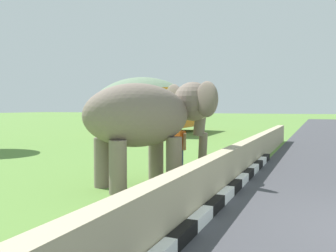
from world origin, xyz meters
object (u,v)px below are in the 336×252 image
object	(u,v)px
person_handler	(179,146)
cow_mid	(174,125)
elephant	(150,117)
bus_orange	(174,108)
cow_near	(168,124)

from	to	relation	value
person_handler	cow_mid	xyz separation A→B (m)	(12.42, 5.37, -0.06)
elephant	person_handler	world-z (taller)	elephant
bus_orange	cow_mid	xyz separation A→B (m)	(-4.08, -1.63, -1.21)
cow_near	cow_mid	distance (m)	1.19
cow_near	cow_mid	bearing A→B (deg)	-136.58
cow_near	bus_orange	bearing A→B (deg)	14.22
person_handler	bus_orange	world-z (taller)	bus_orange
cow_mid	elephant	bearing A→B (deg)	-159.81
elephant	person_handler	distance (m)	1.68
cow_mid	bus_orange	bearing A→B (deg)	21.83
person_handler	bus_orange	distance (m)	17.96
person_handler	cow_near	world-z (taller)	person_handler
elephant	cow_mid	distance (m)	14.71
person_handler	bus_orange	bearing A→B (deg)	23.00
elephant	bus_orange	bearing A→B (deg)	20.57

